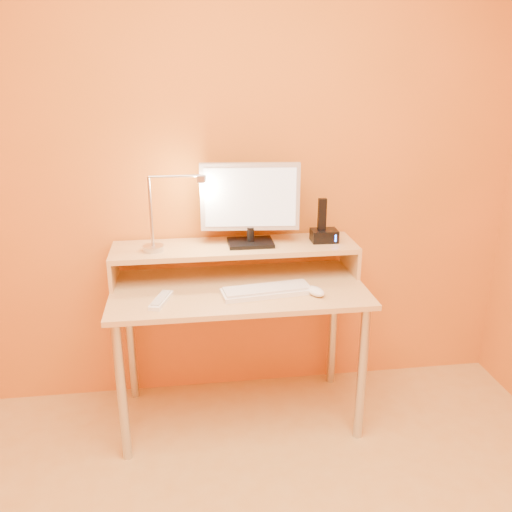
{
  "coord_description": "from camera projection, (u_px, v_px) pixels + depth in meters",
  "views": [
    {
      "loc": [
        -0.25,
        -1.2,
        1.72
      ],
      "look_at": [
        0.08,
        1.13,
        0.89
      ],
      "focal_mm": 38.14,
      "sensor_mm": 36.0,
      "label": 1
    }
  ],
  "objects": [
    {
      "name": "desk_leg_fl",
      "position": [
        122.0,
        393.0,
        2.4
      ],
      "size": [
        0.04,
        0.04,
        0.69
      ],
      "primitive_type": "cylinder",
      "color": "#B7B7BC",
      "rests_on": "floor"
    },
    {
      "name": "desk_shelf",
      "position": [
        235.0,
        248.0,
        2.67
      ],
      "size": [
        1.2,
        0.3,
        0.02
      ],
      "primitive_type": "cube",
      "color": "tan",
      "rests_on": "desk_lower"
    },
    {
      "name": "desk_leg_bl",
      "position": [
        131.0,
        339.0,
        2.87
      ],
      "size": [
        0.04,
        0.04,
        0.69
      ],
      "primitive_type": "cylinder",
      "color": "#B7B7BC",
      "rests_on": "floor"
    },
    {
      "name": "remote_control",
      "position": [
        161.0,
        300.0,
        2.41
      ],
      "size": [
        0.11,
        0.2,
        0.02
      ],
      "primitive_type": "cube",
      "rotation": [
        0.0,
        0.0,
        -0.32
      ],
      "color": "white",
      "rests_on": "desk_lower"
    },
    {
      "name": "shelf_riser_left",
      "position": [
        113.0,
        269.0,
        2.62
      ],
      "size": [
        0.02,
        0.3,
        0.14
      ],
      "primitive_type": "cube",
      "color": "tan",
      "rests_on": "desk_lower"
    },
    {
      "name": "monitor_back",
      "position": [
        249.0,
        196.0,
        2.63
      ],
      "size": [
        0.43,
        0.06,
        0.28
      ],
      "primitive_type": "cube",
      "rotation": [
        0.0,
        0.0,
        -0.1
      ],
      "color": "black",
      "rests_on": "monitor_panel"
    },
    {
      "name": "lamp_arm",
      "position": [
        175.0,
        176.0,
        2.49
      ],
      "size": [
        0.24,
        0.01,
        0.01
      ],
      "primitive_type": "cylinder",
      "rotation": [
        0.0,
        1.57,
        0.0
      ],
      "color": "#B7B7BC",
      "rests_on": "lamp_post"
    },
    {
      "name": "phone_handset",
      "position": [
        322.0,
        214.0,
        2.68
      ],
      "size": [
        0.04,
        0.03,
        0.16
      ],
      "primitive_type": "cube",
      "rotation": [
        0.0,
        0.0,
        -0.02
      ],
      "color": "black",
      "rests_on": "phone_dock"
    },
    {
      "name": "lamp_base",
      "position": [
        153.0,
        248.0,
        2.59
      ],
      "size": [
        0.1,
        0.1,
        0.02
      ],
      "primitive_type": "cylinder",
      "color": "#B7B7BC",
      "rests_on": "desk_shelf"
    },
    {
      "name": "monitor_foot",
      "position": [
        250.0,
        243.0,
        2.68
      ],
      "size": [
        0.22,
        0.16,
        0.02
      ],
      "primitive_type": "cube",
      "color": "black",
      "rests_on": "desk_shelf"
    },
    {
      "name": "desk_leg_br",
      "position": [
        333.0,
        326.0,
        3.01
      ],
      "size": [
        0.04,
        0.04,
        0.69
      ],
      "primitive_type": "cylinder",
      "color": "#B7B7BC",
      "rests_on": "floor"
    },
    {
      "name": "desk_leg_fr",
      "position": [
        362.0,
        374.0,
        2.54
      ],
      "size": [
        0.04,
        0.04,
        0.69
      ],
      "primitive_type": "cylinder",
      "color": "#B7B7BC",
      "rests_on": "floor"
    },
    {
      "name": "phone_led",
      "position": [
        336.0,
        238.0,
        2.68
      ],
      "size": [
        0.01,
        0.0,
        0.04
      ],
      "primitive_type": "cube",
      "color": "blue",
      "rests_on": "phone_dock"
    },
    {
      "name": "lamp_post",
      "position": [
        151.0,
        212.0,
        2.53
      ],
      "size": [
        0.01,
        0.01,
        0.33
      ],
      "primitive_type": "cylinder",
      "color": "#B7B7BC",
      "rests_on": "lamp_base"
    },
    {
      "name": "lamp_head",
      "position": [
        201.0,
        179.0,
        2.51
      ],
      "size": [
        0.04,
        0.04,
        0.03
      ],
      "primitive_type": "cylinder",
      "color": "#B7B7BC",
      "rests_on": "lamp_arm"
    },
    {
      "name": "monitor_panel",
      "position": [
        250.0,
        197.0,
        2.61
      ],
      "size": [
        0.48,
        0.08,
        0.33
      ],
      "primitive_type": "cube",
      "rotation": [
        0.0,
        0.0,
        -0.1
      ],
      "color": "silver",
      "rests_on": "monitor_neck"
    },
    {
      "name": "monitor_screen",
      "position": [
        251.0,
        198.0,
        2.59
      ],
      "size": [
        0.43,
        0.05,
        0.28
      ],
      "primitive_type": "cube",
      "rotation": [
        0.0,
        0.0,
        -0.1
      ],
      "color": "white",
      "rests_on": "monitor_panel"
    },
    {
      "name": "wall_back",
      "position": [
        230.0,
        164.0,
        2.71
      ],
      "size": [
        3.0,
        0.04,
        2.5
      ],
      "primitive_type": "cube",
      "color": "orange",
      "rests_on": "floor"
    },
    {
      "name": "monitor_neck",
      "position": [
        250.0,
        234.0,
        2.66
      ],
      "size": [
        0.04,
        0.04,
        0.07
      ],
      "primitive_type": "cylinder",
      "color": "black",
      "rests_on": "monitor_foot"
    },
    {
      "name": "mouse",
      "position": [
        316.0,
        291.0,
        2.49
      ],
      "size": [
        0.1,
        0.12,
        0.04
      ],
      "primitive_type": "ellipsoid",
      "rotation": [
        0.0,
        0.0,
        0.35
      ],
      "color": "white",
      "rests_on": "desk_lower"
    },
    {
      "name": "desk_lower",
      "position": [
        239.0,
        289.0,
        2.59
      ],
      "size": [
        1.2,
        0.6,
        0.02
      ],
      "primitive_type": "cube",
      "color": "tan",
      "rests_on": "floor"
    },
    {
      "name": "lamp_bulb",
      "position": [
        202.0,
        182.0,
        2.51
      ],
      "size": [
        0.03,
        0.03,
        0.0
      ],
      "primitive_type": "cylinder",
      "color": "#FFEAC6",
      "rests_on": "lamp_head"
    },
    {
      "name": "shelf_riser_right",
      "position": [
        350.0,
        257.0,
        2.78
      ],
      "size": [
        0.02,
        0.3,
        0.14
      ],
      "primitive_type": "cube",
      "color": "tan",
      "rests_on": "desk_lower"
    },
    {
      "name": "phone_dock",
      "position": [
        324.0,
        236.0,
        2.72
      ],
      "size": [
        0.13,
        0.1,
        0.06
      ],
      "primitive_type": "cube",
      "rotation": [
        0.0,
        0.0,
        -0.02
      ],
      "color": "black",
      "rests_on": "desk_shelf"
    },
    {
      "name": "keyboard",
      "position": [
        267.0,
        292.0,
        2.5
      ],
      "size": [
        0.43,
        0.18,
        0.02
      ],
      "primitive_type": "cube",
      "rotation": [
        0.0,
        0.0,
        0.13
      ],
      "color": "white",
      "rests_on": "desk_lower"
    }
  ]
}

